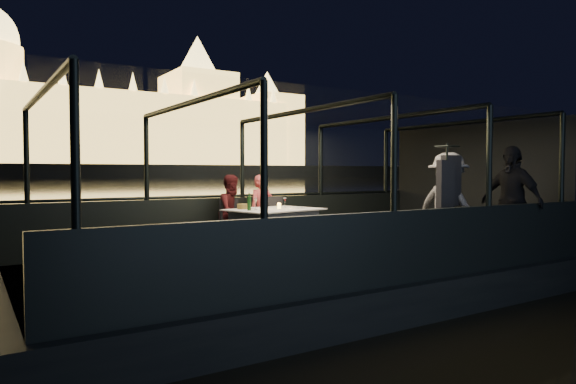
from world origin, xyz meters
TOP-DOWN VIEW (x-y plane):
  - river_water at (0.00, 80.00)m, footprint 500.00×500.00m
  - boat_hull at (0.00, 0.00)m, footprint 8.60×4.40m
  - boat_deck at (0.00, 0.00)m, footprint 8.00×4.00m
  - gunwale_port at (0.00, 2.00)m, footprint 8.00×0.08m
  - gunwale_starboard at (0.00, -2.00)m, footprint 8.00×0.08m
  - cabin_glass_port at (0.00, 2.00)m, footprint 8.00×0.02m
  - cabin_glass_starboard at (0.00, -2.00)m, footprint 8.00×0.02m
  - cabin_roof_glass at (0.00, 0.00)m, footprint 8.00×4.00m
  - end_wall_fore at (-4.00, 0.00)m, footprint 0.02×4.00m
  - end_wall_aft at (4.00, 0.00)m, footprint 0.02×4.00m
  - canopy_ribs at (0.00, 0.00)m, footprint 8.00×4.00m
  - dining_table_central at (-0.09, 0.68)m, footprint 1.64×1.34m
  - chair_port_left at (-0.43, 1.49)m, footprint 0.51×0.51m
  - chair_port_right at (0.24, 1.13)m, footprint 0.44×0.44m
  - coat_stand at (1.57, -1.46)m, footprint 0.61×0.56m
  - person_woman_coral at (0.18, 1.57)m, footprint 0.48×0.32m
  - person_man_maroon at (-0.39, 1.61)m, footprint 0.75×0.65m
  - passenger_stripe at (1.93, -1.18)m, footprint 0.75×1.15m
  - passenger_dark at (2.92, -1.58)m, footprint 0.46×1.06m
  - wine_bottle at (-0.60, 0.59)m, footprint 0.07×0.07m
  - bread_basket at (-0.52, 0.93)m, footprint 0.25×0.25m
  - amber_candle at (0.02, 0.71)m, footprint 0.06×0.06m
  - plate_near at (0.34, 0.65)m, footprint 0.29×0.29m
  - plate_far at (-0.31, 0.97)m, footprint 0.29×0.29m
  - wine_glass_white at (-0.44, 0.67)m, footprint 0.08×0.08m
  - wine_glass_red at (0.26, 0.92)m, footprint 0.07×0.07m

SIDE VIEW (x-z plane):
  - river_water at x=0.00m, z-range 0.00..0.00m
  - boat_hull at x=0.00m, z-range -0.50..0.50m
  - boat_deck at x=0.00m, z-range 0.46..0.50m
  - dining_table_central at x=-0.09m, z-range 0.50..1.27m
  - gunwale_port at x=0.00m, z-range 0.50..1.40m
  - gunwale_starboard at x=0.00m, z-range 0.50..1.40m
  - chair_port_left at x=-0.43m, z-range 0.51..1.39m
  - chair_port_right at x=0.24m, z-range 0.49..1.41m
  - person_woman_coral at x=0.18m, z-range 0.59..1.91m
  - person_man_maroon at x=-0.39m, z-range 0.59..1.91m
  - plate_near at x=0.34m, z-range 1.27..1.28m
  - plate_far at x=-0.31m, z-range 1.27..1.28m
  - bread_basket at x=-0.52m, z-range 1.26..1.35m
  - amber_candle at x=0.02m, z-range 1.26..1.35m
  - passenger_stripe at x=1.93m, z-range 0.51..2.19m
  - passenger_dark at x=2.92m, z-range 0.45..2.25m
  - wine_glass_white at x=-0.44m, z-range 1.27..1.45m
  - wine_glass_red at x=0.26m, z-range 1.28..1.44m
  - coat_stand at x=1.57m, z-range 0.50..2.30m
  - wine_bottle at x=-0.60m, z-range 1.27..1.56m
  - end_wall_fore at x=-4.00m, z-range 0.50..2.80m
  - end_wall_aft at x=4.00m, z-range 0.50..2.80m
  - canopy_ribs at x=0.00m, z-range 0.50..2.80m
  - cabin_glass_port at x=0.00m, z-range 1.40..2.80m
  - cabin_glass_starboard at x=0.00m, z-range 1.40..2.80m
  - cabin_roof_glass at x=0.00m, z-range 2.79..2.81m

